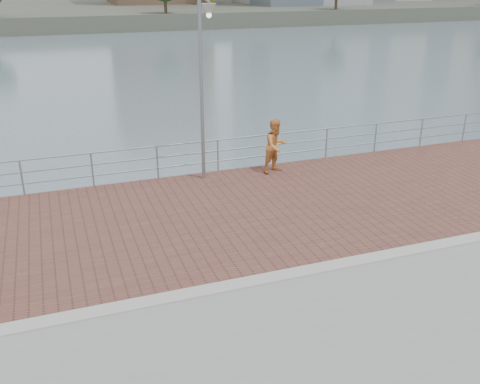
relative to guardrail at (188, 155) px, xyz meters
name	(u,v)px	position (x,y,z in m)	size (l,w,h in m)	color
water	(269,353)	(0.00, -7.00, -2.69)	(400.00, 400.00, 0.00)	slate
brick_lane	(220,214)	(0.00, -3.40, -0.68)	(40.00, 6.80, 0.02)	brown
curb	(271,278)	(0.00, -7.00, -0.66)	(40.00, 0.40, 0.06)	#B7B5AD
far_shore	(55,8)	(0.00, 115.50, -1.44)	(320.00, 95.00, 2.50)	#4C5142
guardrail	(188,155)	(0.00, 0.00, 0.00)	(39.06, 0.06, 1.13)	#8C9EA8
street_lamp	(204,52)	(0.38, -0.92, 3.40)	(0.42, 1.22, 5.76)	gray
bystander	(276,146)	(2.81, -0.75, 0.23)	(0.88, 0.68, 1.80)	#E28D42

